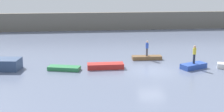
{
  "coord_description": "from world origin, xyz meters",
  "views": [
    {
      "loc": [
        -6.69,
        -25.74,
        7.97
      ],
      "look_at": [
        -3.52,
        2.98,
        0.84
      ],
      "focal_mm": 46.19,
      "sensor_mm": 36.0,
      "label": 1
    }
  ],
  "objects": [
    {
      "name": "rowboat_brown",
      "position": [
        0.5,
        4.42,
        0.2
      ],
      "size": [
        3.26,
        1.02,
        0.4
      ],
      "primitive_type": "cube",
      "rotation": [
        0.0,
        0.0,
        -0.03
      ],
      "color": "brown",
      "rests_on": "ground_plane"
    },
    {
      "name": "rowboat_green",
      "position": [
        -8.36,
        1.28,
        0.19
      ],
      "size": [
        3.25,
        1.85,
        0.37
      ],
      "primitive_type": "cube",
      "rotation": [
        0.0,
        0.0,
        -0.27
      ],
      "color": "#2D7F47",
      "rests_on": "ground_plane"
    },
    {
      "name": "ground_plane",
      "position": [
        0.0,
        0.0,
        0.0
      ],
      "size": [
        120.0,
        120.0,
        0.0
      ],
      "primitive_type": "plane",
      "color": "slate"
    },
    {
      "name": "person_blue_shirt",
      "position": [
        0.5,
        4.42,
        1.36
      ],
      "size": [
        0.32,
        0.32,
        1.7
      ],
      "color": "#4C4C56",
      "rests_on": "rowboat_brown"
    },
    {
      "name": "person_yellow_shirt",
      "position": [
        4.27,
        0.43,
        1.53
      ],
      "size": [
        0.32,
        0.32,
        1.8
      ],
      "color": "#232838",
      "rests_on": "rowboat_blue"
    },
    {
      "name": "rowboat_blue",
      "position": [
        4.27,
        0.43,
        0.25
      ],
      "size": [
        2.84,
        2.04,
        0.51
      ],
      "primitive_type": "cube",
      "rotation": [
        0.0,
        0.0,
        0.4
      ],
      "color": "#2B4CAD",
      "rests_on": "ground_plane"
    },
    {
      "name": "embankment_wall",
      "position": [
        0.0,
        26.46,
        1.59
      ],
      "size": [
        80.0,
        1.2,
        3.18
      ],
      "primitive_type": "cube",
      "color": "#666056",
      "rests_on": "ground_plane"
    },
    {
      "name": "rowboat_red",
      "position": [
        -4.34,
        1.37,
        0.26
      ],
      "size": [
        3.54,
        1.16,
        0.51
      ],
      "primitive_type": "cube",
      "rotation": [
        0.0,
        0.0,
        0.0
      ],
      "color": "red",
      "rests_on": "ground_plane"
    }
  ]
}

